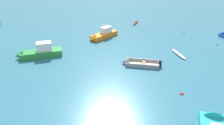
% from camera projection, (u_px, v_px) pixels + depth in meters
% --- Properties ---
extents(kayak_maroon_back_row_right, '(1.81, 3.03, 0.30)m').
position_uv_depth(kayak_maroon_back_row_right, '(135.00, 23.00, 40.02)').
color(kayak_maroon_back_row_right, maroon).
rests_on(kayak_maroon_back_row_right, ground_plane).
extents(motor_launch_orange_far_left, '(4.95, 4.55, 1.89)m').
position_uv_depth(motor_launch_orange_far_left, '(103.00, 35.00, 33.28)').
color(motor_launch_orange_far_left, orange).
rests_on(motor_launch_orange_far_left, ground_plane).
extents(kayak_white_far_back, '(1.18, 3.32, 0.31)m').
position_uv_depth(kayak_white_far_back, '(179.00, 54.00, 28.00)').
color(kayak_white_far_back, white).
rests_on(kayak_white_far_back, ground_plane).
extents(motor_launch_green_cluster_outer, '(6.14, 2.65, 2.18)m').
position_uv_depth(motor_launch_green_cluster_outer, '(38.00, 52.00, 27.39)').
color(motor_launch_green_cluster_outer, '#288C3D').
rests_on(motor_launch_green_cluster_outer, ground_plane).
extents(rowboat_grey_midfield_right, '(4.95, 2.51, 1.40)m').
position_uv_depth(rowboat_grey_midfield_right, '(133.00, 63.00, 25.66)').
color(rowboat_grey_midfield_right, beige).
rests_on(rowboat_grey_midfield_right, ground_plane).
extents(mooring_buoy_midfield, '(0.40, 0.40, 0.40)m').
position_uv_depth(mooring_buoy_midfield, '(182.00, 94.00, 20.46)').
color(mooring_buoy_midfield, red).
rests_on(mooring_buoy_midfield, ground_plane).
extents(mooring_buoy_central, '(0.35, 0.35, 0.35)m').
position_uv_depth(mooring_buoy_central, '(51.00, 41.00, 32.38)').
color(mooring_buoy_central, red).
rests_on(mooring_buoy_central, ground_plane).
extents(mooring_buoy_outer_edge, '(0.29, 0.29, 0.29)m').
position_uv_depth(mooring_buoy_outer_edge, '(184.00, 33.00, 35.59)').
color(mooring_buoy_outer_edge, red).
rests_on(mooring_buoy_outer_edge, ground_plane).
extents(mooring_buoy_between_boats_left, '(0.44, 0.44, 0.44)m').
position_uv_depth(mooring_buoy_between_boats_left, '(103.00, 25.00, 39.05)').
color(mooring_buoy_between_boats_left, silver).
rests_on(mooring_buoy_between_boats_left, ground_plane).
extents(mooring_buoy_between_boats_right, '(0.30, 0.30, 0.30)m').
position_uv_depth(mooring_buoy_between_boats_right, '(217.00, 45.00, 31.04)').
color(mooring_buoy_between_boats_right, red).
rests_on(mooring_buoy_between_boats_right, ground_plane).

